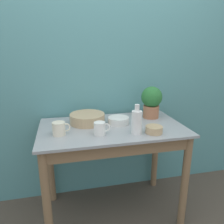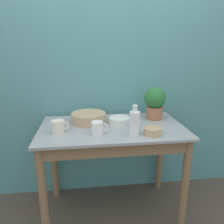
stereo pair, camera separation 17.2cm
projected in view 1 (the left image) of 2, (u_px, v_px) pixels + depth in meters
wall_back at (102, 73)px, 2.01m from camera, size 6.00×0.05×2.40m
counter_table at (113, 147)px, 1.79m from camera, size 1.15×0.67×0.82m
potted_plant at (152, 101)px, 1.94m from camera, size 0.19×0.19×0.28m
bowl_wash_large at (87, 118)px, 1.82m from camera, size 0.29×0.29×0.08m
bottle_tall at (137, 122)px, 1.59m from camera, size 0.08×0.08×0.22m
mug_cream at (59, 129)px, 1.57m from camera, size 0.13×0.09×0.10m
mug_white at (100, 128)px, 1.58m from camera, size 0.12×0.08×0.10m
bowl_small_enamel_white at (118, 121)px, 1.81m from camera, size 0.17×0.17×0.06m
bowl_small_tan at (154, 130)px, 1.62m from camera, size 0.13×0.13×0.05m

